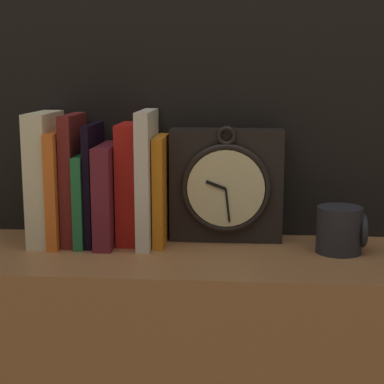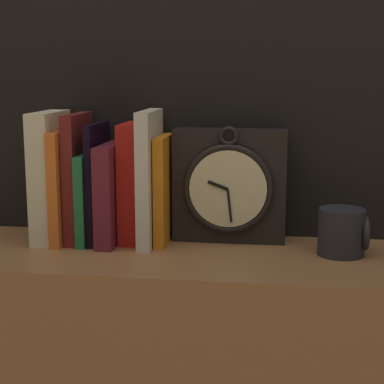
% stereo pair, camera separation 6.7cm
% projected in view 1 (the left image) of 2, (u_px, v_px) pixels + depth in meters
% --- Properties ---
extents(wall_back, '(6.00, 0.05, 2.60)m').
position_uv_depth(wall_back, '(199.00, 45.00, 1.27)').
color(wall_back, black).
rests_on(wall_back, ground_plane).
extents(clock, '(0.22, 0.08, 0.23)m').
position_uv_depth(clock, '(226.00, 185.00, 1.25)').
color(clock, black).
rests_on(clock, bookshelf).
extents(book_slot0_cream, '(0.04, 0.15, 0.25)m').
position_uv_depth(book_slot0_cream, '(46.00, 178.00, 1.24)').
color(book_slot0_cream, beige).
rests_on(book_slot0_cream, bookshelf).
extents(book_slot1_orange, '(0.02, 0.15, 0.22)m').
position_uv_depth(book_slot1_orange, '(61.00, 187.00, 1.23)').
color(book_slot1_orange, orange).
rests_on(book_slot1_orange, bookshelf).
extents(book_slot2_maroon, '(0.02, 0.13, 0.25)m').
position_uv_depth(book_slot2_maroon, '(74.00, 179.00, 1.24)').
color(book_slot2_maroon, maroon).
rests_on(book_slot2_maroon, bookshelf).
extents(book_slot3_green, '(0.02, 0.14, 0.17)m').
position_uv_depth(book_slot3_green, '(86.00, 198.00, 1.24)').
color(book_slot3_green, '#216D39').
rests_on(book_slot3_green, bookshelf).
extents(book_slot4_black, '(0.01, 0.14, 0.23)m').
position_uv_depth(book_slot4_black, '(94.00, 184.00, 1.24)').
color(book_slot4_black, black).
rests_on(book_slot4_black, bookshelf).
extents(book_slot5_maroon, '(0.03, 0.15, 0.19)m').
position_uv_depth(book_slot5_maroon, '(109.00, 194.00, 1.23)').
color(book_slot5_maroon, maroon).
rests_on(book_slot5_maroon, bookshelf).
extents(book_slot6_red, '(0.04, 0.12, 0.23)m').
position_uv_depth(book_slot6_red, '(130.00, 183.00, 1.24)').
color(book_slot6_red, red).
rests_on(book_slot6_red, bookshelf).
extents(book_slot7_cream, '(0.03, 0.15, 0.26)m').
position_uv_depth(book_slot7_cream, '(147.00, 178.00, 1.22)').
color(book_slot7_cream, beige).
rests_on(book_slot7_cream, bookshelf).
extents(book_slot8_orange, '(0.02, 0.12, 0.21)m').
position_uv_depth(book_slot8_orange, '(161.00, 190.00, 1.23)').
color(book_slot8_orange, orange).
rests_on(book_slot8_orange, bookshelf).
extents(mug, '(0.09, 0.08, 0.09)m').
position_uv_depth(mug, '(341.00, 230.00, 1.17)').
color(mug, '#232328').
rests_on(mug, bookshelf).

